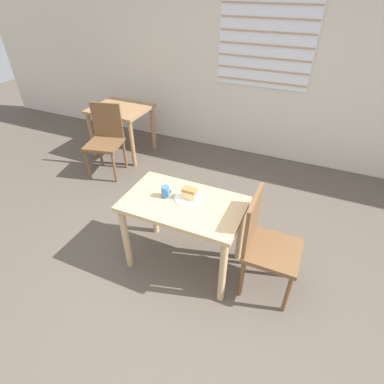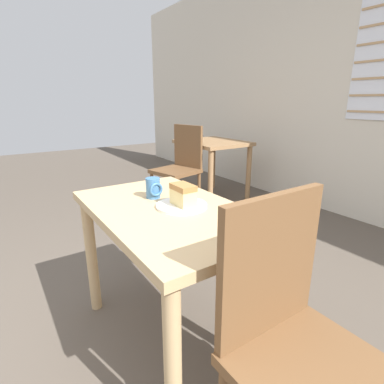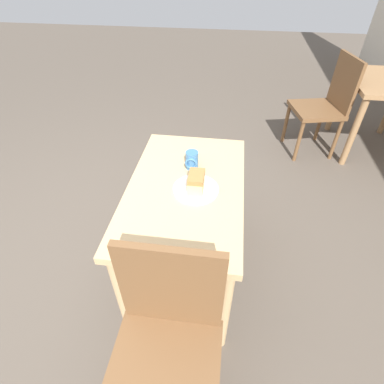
% 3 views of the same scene
% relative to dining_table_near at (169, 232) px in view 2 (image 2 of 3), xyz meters
% --- Properties ---
extents(dining_table_near, '(1.02, 0.61, 0.72)m').
position_rel_dining_table_near_xyz_m(dining_table_near, '(0.00, 0.00, 0.00)').
color(dining_table_near, tan).
rests_on(dining_table_near, ground_plane).
extents(dining_table_far, '(0.80, 0.68, 0.72)m').
position_rel_dining_table_near_xyz_m(dining_table_far, '(-1.78, 1.64, -0.01)').
color(dining_table_far, '#9E754C').
rests_on(dining_table_far, ground_plane).
extents(chair_near_window, '(0.43, 0.43, 0.94)m').
position_rel_dining_table_near_xyz_m(chair_near_window, '(0.71, 0.03, -0.09)').
color(chair_near_window, brown).
rests_on(chair_near_window, ground_plane).
extents(chair_far_corner, '(0.52, 0.52, 0.94)m').
position_rel_dining_table_near_xyz_m(chair_far_corner, '(-1.66, 1.09, -0.09)').
color(chair_far_corner, brown).
rests_on(chair_far_corner, ground_plane).
extents(plate, '(0.24, 0.24, 0.01)m').
position_rel_dining_table_near_xyz_m(plate, '(0.02, 0.06, 0.13)').
color(plate, white).
rests_on(plate, dining_table_near).
extents(cake_slice, '(0.12, 0.08, 0.10)m').
position_rel_dining_table_near_xyz_m(cake_slice, '(0.03, 0.06, 0.18)').
color(cake_slice, '#E0C67F').
rests_on(cake_slice, plate).
extents(coffee_mug, '(0.08, 0.07, 0.10)m').
position_rel_dining_table_near_xyz_m(coffee_mug, '(-0.17, 0.01, 0.17)').
color(coffee_mug, teal).
rests_on(coffee_mug, dining_table_near).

